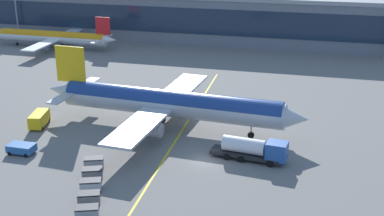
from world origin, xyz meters
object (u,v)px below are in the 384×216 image
object	(u,v)px
baggage_cart_3	(92,173)
baggage_cart_4	(94,162)
pushback_tug	(22,148)
commuter_jet_far	(53,37)
baggage_cart_1	(89,198)
baggage_cart_0	(87,212)
crew_van	(39,118)
baggage_cart_2	(91,185)
main_airliner	(169,103)
fuel_tanker	(254,149)

from	to	relation	value
baggage_cart_3	baggage_cart_4	xyz separation A→B (m)	(-1.13, 2.99, 0.00)
pushback_tug	commuter_jet_far	world-z (taller)	commuter_jet_far
baggage_cart_1	baggage_cart_0	bearing A→B (deg)	-69.23
baggage_cart_1	crew_van	bearing A→B (deg)	131.33
baggage_cart_0	baggage_cart_3	world-z (taller)	same
baggage_cart_2	baggage_cart_3	size ratio (longest dim) A/B	1.00
pushback_tug	main_airliner	bearing A→B (deg)	39.26
commuter_jet_far	fuel_tanker	bearing A→B (deg)	-42.02
pushback_tug	baggage_cart_3	xyz separation A→B (m)	(13.07, -4.63, -0.07)
pushback_tug	commuter_jet_far	xyz separation A→B (m)	(-26.75, 59.51, 2.03)
crew_van	baggage_cart_1	distance (m)	27.61
pushback_tug	baggage_cart_0	size ratio (longest dim) A/B	1.27
baggage_cart_4	main_airliner	bearing A→B (deg)	69.89
main_airliner	baggage_cart_2	bearing A→B (deg)	-99.41
baggage_cart_3	commuter_jet_far	world-z (taller)	commuter_jet_far
crew_van	baggage_cart_4	world-z (taller)	crew_van
crew_van	baggage_cart_4	size ratio (longest dim) A/B	1.76
baggage_cart_0	pushback_tug	bearing A→B (deg)	140.45
main_airliner	baggage_cart_2	world-z (taller)	main_airliner
main_airliner	baggage_cart_4	distance (m)	17.66
crew_van	fuel_tanker	bearing A→B (deg)	-6.73
baggage_cart_4	baggage_cart_3	bearing A→B (deg)	-69.23
baggage_cart_0	baggage_cart_3	distance (m)	9.60
baggage_cart_2	pushback_tug	bearing A→B (deg)	151.78
fuel_tanker	baggage_cart_4	distance (m)	22.16
fuel_tanker	commuter_jet_far	world-z (taller)	commuter_jet_far
fuel_tanker	commuter_jet_far	distance (m)	80.10
baggage_cart_1	baggage_cart_3	size ratio (longest dim) A/B	1.00
main_airliner	baggage_cart_4	xyz separation A→B (m)	(-5.96, -16.26, -3.43)
baggage_cart_3	commuter_jet_far	bearing A→B (deg)	121.83
pushback_tug	baggage_cart_4	size ratio (longest dim) A/B	1.27
baggage_cart_1	baggage_cart_2	xyz separation A→B (m)	(-1.13, 2.99, 0.00)
fuel_tanker	baggage_cart_0	world-z (taller)	fuel_tanker
baggage_cart_0	baggage_cart_1	bearing A→B (deg)	110.77
main_airliner	baggage_cart_1	xyz separation A→B (m)	(-2.55, -25.24, -3.43)
baggage_cart_3	commuter_jet_far	xyz separation A→B (m)	(-39.82, 64.14, 2.10)
fuel_tanker	baggage_cart_2	distance (m)	22.98
baggage_cart_1	baggage_cart_3	distance (m)	6.40
main_airliner	baggage_cart_2	size ratio (longest dim) A/B	14.61
fuel_tanker	baggage_cart_4	xyz separation A→B (m)	(-20.82, -7.54, -0.96)
main_airliner	pushback_tug	bearing A→B (deg)	-140.74
pushback_tug	baggage_cart_3	size ratio (longest dim) A/B	1.27
baggage_cart_4	crew_van	bearing A→B (deg)	141.60
pushback_tug	baggage_cart_0	xyz separation A→B (m)	(16.48, -13.61, -0.07)
baggage_cart_1	baggage_cart_4	bearing A→B (deg)	110.77
fuel_tanker	baggage_cart_1	size ratio (longest dim) A/B	3.65
main_airliner	baggage_cart_2	distance (m)	22.81
pushback_tug	baggage_cart_0	bearing A→B (deg)	-39.55
baggage_cart_1	baggage_cart_2	size ratio (longest dim) A/B	1.00
baggage_cart_0	baggage_cart_2	world-z (taller)	same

